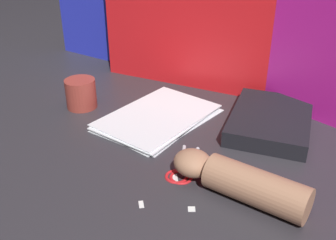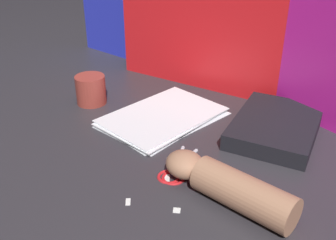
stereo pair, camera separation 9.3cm
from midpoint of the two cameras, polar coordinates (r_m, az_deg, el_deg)
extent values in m
plane|color=#2D2B30|center=(0.99, -4.97, -2.28)|extent=(6.00, 6.00, 0.00)
cube|color=#2833D1|center=(1.33, -3.60, 14.38)|extent=(0.90, 0.09, 0.37)
cube|color=red|center=(1.16, 7.78, 12.15)|extent=(0.87, 0.20, 0.37)
cube|color=#D81E9E|center=(1.05, 18.97, 12.02)|extent=(0.75, 0.14, 0.47)
cube|color=white|center=(1.07, -3.80, 0.16)|extent=(0.23, 0.32, 0.00)
cube|color=white|center=(1.07, -4.11, 0.31)|extent=(0.23, 0.33, 0.00)
cube|color=white|center=(1.06, -4.08, 0.36)|extent=(0.22, 0.32, 0.00)
cube|color=white|center=(1.07, -4.02, 0.66)|extent=(0.22, 0.32, 0.00)
cube|color=black|center=(1.04, 12.18, -0.14)|extent=(0.27, 0.32, 0.04)
sphere|color=silver|center=(0.86, -1.09, -7.07)|extent=(0.01, 0.01, 0.01)
cylinder|color=silver|center=(0.90, -0.76, -5.32)|extent=(0.06, 0.08, 0.01)
torus|color=red|center=(0.84, -1.30, -8.21)|extent=(0.07, 0.07, 0.01)
cylinder|color=silver|center=(0.90, 0.27, -5.48)|extent=(0.03, 0.09, 0.01)
torus|color=red|center=(0.84, -1.98, -8.10)|extent=(0.06, 0.06, 0.01)
cylinder|color=#A87556|center=(0.77, 9.26, -9.76)|extent=(0.20, 0.08, 0.07)
ellipsoid|color=#A87556|center=(0.82, 0.36, -6.35)|extent=(0.09, 0.08, 0.05)
cube|color=white|center=(0.76, -0.14, -12.92)|extent=(0.02, 0.02, 0.00)
cube|color=white|center=(0.78, -7.42, -12.15)|extent=(0.02, 0.02, 0.00)
cube|color=white|center=(0.84, -2.27, -8.58)|extent=(0.03, 0.03, 0.00)
cylinder|color=#99382D|center=(1.15, -14.85, 3.67)|extent=(0.09, 0.09, 0.08)
camera|label=1|loc=(0.05, -92.86, -1.54)|focal=42.00mm
camera|label=2|loc=(0.05, 87.14, 1.54)|focal=42.00mm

